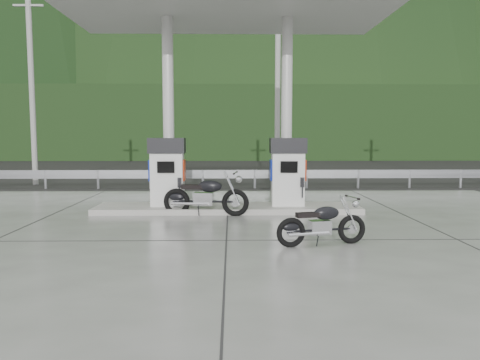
{
  "coord_description": "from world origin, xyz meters",
  "views": [
    {
      "loc": [
        0.1,
        -9.88,
        2.05
      ],
      "look_at": [
        0.3,
        1.0,
        1.0
      ],
      "focal_mm": 35.0,
      "sensor_mm": 36.0,
      "label": 1
    }
  ],
  "objects_px": {
    "gas_pump_right": "(288,172)",
    "gas_pump_left": "(167,172)",
    "motorcycle_right": "(206,196)",
    "motorcycle_left": "(322,224)"
  },
  "relations": [
    {
      "from": "gas_pump_right",
      "to": "gas_pump_left",
      "type": "bearing_deg",
      "value": 180.0
    },
    {
      "from": "gas_pump_left",
      "to": "motorcycle_right",
      "type": "relative_size",
      "value": 0.88
    },
    {
      "from": "gas_pump_left",
      "to": "motorcycle_left",
      "type": "relative_size",
      "value": 1.1
    },
    {
      "from": "gas_pump_left",
      "to": "motorcycle_right",
      "type": "xyz_separation_m",
      "value": [
        1.05,
        -0.65,
        -0.57
      ]
    },
    {
      "from": "motorcycle_right",
      "to": "motorcycle_left",
      "type": "bearing_deg",
      "value": -47.14
    },
    {
      "from": "motorcycle_left",
      "to": "gas_pump_right",
      "type": "bearing_deg",
      "value": 79.28
    },
    {
      "from": "gas_pump_right",
      "to": "motorcycle_left",
      "type": "distance_m",
      "value": 3.98
    },
    {
      "from": "gas_pump_left",
      "to": "gas_pump_right",
      "type": "bearing_deg",
      "value": 0.0
    },
    {
      "from": "gas_pump_left",
      "to": "motorcycle_right",
      "type": "height_order",
      "value": "gas_pump_left"
    },
    {
      "from": "gas_pump_left",
      "to": "gas_pump_right",
      "type": "distance_m",
      "value": 3.2
    }
  ]
}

